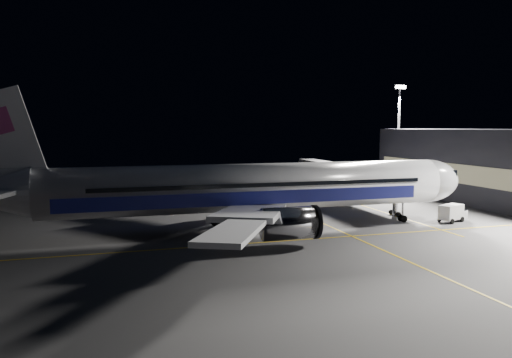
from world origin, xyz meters
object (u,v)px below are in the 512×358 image
object	(u,v)px
floodlight_mast_north	(399,127)
safety_cone_c	(171,212)
baggage_tug	(235,210)
jet_bridge	(349,174)
safety_cone_a	(242,221)
airliner	(244,189)
safety_cone_b	(249,222)
service_truck	(453,212)

from	to	relation	value
floodlight_mast_north	safety_cone_c	xyz separation A→B (m)	(-48.00, -17.99, -12.05)
safety_cone_c	floodlight_mast_north	bearing A→B (deg)	20.54
floodlight_mast_north	safety_cone_c	world-z (taller)	floodlight_mast_north
baggage_tug	safety_cone_c	xyz separation A→B (m)	(-8.48, 3.70, -0.58)
baggage_tug	jet_bridge	bearing A→B (deg)	41.51
jet_bridge	safety_cone_a	bearing A→B (deg)	-149.67
airliner	safety_cone_c	size ratio (longest dim) A/B	95.50
safety_cone_b	safety_cone_a	bearing A→B (deg)	112.32
floodlight_mast_north	service_truck	world-z (taller)	floodlight_mast_north
jet_bridge	safety_cone_a	xyz separation A→B (m)	(-21.90, -12.81, -4.28)
service_truck	airliner	bearing A→B (deg)	154.62
airliner	service_truck	bearing A→B (deg)	-3.78
baggage_tug	safety_cone_b	bearing A→B (deg)	-67.04
airliner	floodlight_mast_north	bearing A→B (deg)	37.91
safety_cone_c	jet_bridge	bearing A→B (deg)	7.70
airliner	safety_cone_b	size ratio (longest dim) A/B	97.54
service_truck	safety_cone_c	size ratio (longest dim) A/B	7.44
airliner	jet_bridge	size ratio (longest dim) A/B	1.79
jet_bridge	service_truck	world-z (taller)	jet_bridge
airliner	baggage_tug	world-z (taller)	airliner
jet_bridge	floodlight_mast_north	size ratio (longest dim) A/B	1.66
safety_cone_a	safety_cone_c	world-z (taller)	safety_cone_c
airliner	service_truck	size ratio (longest dim) A/B	12.84
jet_bridge	safety_cone_b	bearing A→B (deg)	-146.68
baggage_tug	safety_cone_a	distance (m)	5.11
floodlight_mast_north	baggage_tug	size ratio (longest dim) A/B	6.32
baggage_tug	floodlight_mast_north	bearing A→B (deg)	50.45
jet_bridge	floodlight_mast_north	xyz separation A→B (m)	(18.00, 13.93, 7.79)
airliner	safety_cone_c	bearing A→B (deg)	116.32
jet_bridge	baggage_tug	bearing A→B (deg)	-160.19
service_truck	baggage_tug	distance (m)	29.03
floodlight_mast_north	safety_cone_b	world-z (taller)	floodlight_mast_north
safety_cone_b	safety_cone_c	xyz separation A→B (m)	(-8.61, 10.00, 0.01)
baggage_tug	airliner	bearing A→B (deg)	-76.86
jet_bridge	baggage_tug	distance (m)	23.17
safety_cone_a	jet_bridge	bearing A→B (deg)	30.33
service_truck	safety_cone_b	xyz separation A→B (m)	(-26.22, 5.84, -0.91)
floodlight_mast_north	safety_cone_c	distance (m)	52.66
safety_cone_c	safety_cone_b	bearing A→B (deg)	-49.26
jet_bridge	safety_cone_c	world-z (taller)	jet_bridge
safety_cone_a	floodlight_mast_north	bearing A→B (deg)	33.83
safety_cone_b	safety_cone_c	bearing A→B (deg)	130.74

